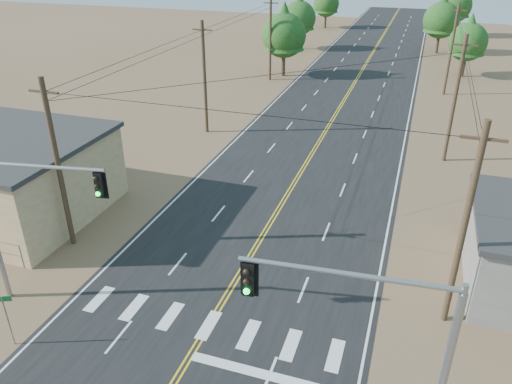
% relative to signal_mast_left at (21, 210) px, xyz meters
% --- Properties ---
extents(road, '(15.00, 200.00, 0.02)m').
position_rel_signal_mast_left_xyz_m(road, '(8.69, 22.91, -5.17)').
color(road, black).
rests_on(road, ground).
extents(utility_pole_left_near, '(1.80, 0.30, 10.00)m').
position_rel_signal_mast_left_xyz_m(utility_pole_left_near, '(-1.81, 4.91, -0.06)').
color(utility_pole_left_near, '#4C3826').
rests_on(utility_pole_left_near, ground).
extents(utility_pole_left_mid, '(1.80, 0.30, 10.00)m').
position_rel_signal_mast_left_xyz_m(utility_pole_left_mid, '(-1.81, 24.91, -0.06)').
color(utility_pole_left_mid, '#4C3826').
rests_on(utility_pole_left_mid, ground).
extents(utility_pole_left_far, '(1.80, 0.30, 10.00)m').
position_rel_signal_mast_left_xyz_m(utility_pole_left_far, '(-1.81, 44.91, -0.06)').
color(utility_pole_left_far, '#4C3826').
rests_on(utility_pole_left_far, ground).
extents(utility_pole_right_near, '(1.80, 0.30, 10.00)m').
position_rel_signal_mast_left_xyz_m(utility_pole_right_near, '(19.19, 4.91, -0.06)').
color(utility_pole_right_near, '#4C3826').
rests_on(utility_pole_right_near, ground).
extents(utility_pole_right_mid, '(1.80, 0.30, 10.00)m').
position_rel_signal_mast_left_xyz_m(utility_pole_right_mid, '(19.19, 24.91, -0.06)').
color(utility_pole_right_mid, '#4C3826').
rests_on(utility_pole_right_mid, ground).
extents(utility_pole_right_far, '(1.80, 0.30, 10.00)m').
position_rel_signal_mast_left_xyz_m(utility_pole_right_far, '(19.19, 44.91, -0.06)').
color(utility_pole_right_far, '#4C3826').
rests_on(utility_pole_right_far, ground).
extents(signal_mast_left, '(6.22, 1.31, 7.67)m').
position_rel_signal_mast_left_xyz_m(signal_mast_left, '(0.00, 0.00, 0.00)').
color(signal_mast_left, gray).
rests_on(signal_mast_left, ground).
extents(signal_mast_right, '(6.65, 0.93, 7.75)m').
position_rel_signal_mast_left_xyz_m(signal_mast_right, '(16.60, -3.25, 0.08)').
color(signal_mast_right, gray).
rests_on(signal_mast_right, ground).
extents(street_sign, '(0.75, 0.35, 2.69)m').
position_rel_signal_mast_left_xyz_m(street_sign, '(0.89, -2.94, -3.38)').
color(street_sign, gray).
rests_on(street_sign, ground).
extents(tree_left_near, '(5.56, 5.56, 9.27)m').
position_rel_signal_mast_left_xyz_m(tree_left_near, '(-0.77, 47.42, 0.49)').
color(tree_left_near, '#3F2D1E').
rests_on(tree_left_near, ground).
extents(tree_left_mid, '(5.21, 5.21, 8.69)m').
position_rel_signal_mast_left_xyz_m(tree_left_mid, '(-3.13, 64.78, 0.13)').
color(tree_left_mid, '#3F2D1E').
rests_on(tree_left_mid, ground).
extents(tree_left_far, '(4.93, 4.93, 8.22)m').
position_rel_signal_mast_left_xyz_m(tree_left_far, '(-3.18, 86.72, -0.16)').
color(tree_left_far, '#3F2D1E').
rests_on(tree_left_far, ground).
extents(tree_right_near, '(4.76, 4.76, 7.93)m').
position_rel_signal_mast_left_xyz_m(tree_right_near, '(21.44, 54.44, -0.34)').
color(tree_right_near, '#3F2D1E').
rests_on(tree_right_near, ground).
extents(tree_right_mid, '(5.37, 5.37, 8.94)m').
position_rel_signal_mast_left_xyz_m(tree_right_mid, '(18.10, 68.58, 0.29)').
color(tree_right_mid, '#3F2D1E').
rests_on(tree_right_mid, ground).
extents(tree_right_far, '(5.69, 5.69, 9.48)m').
position_rel_signal_mast_left_xyz_m(tree_right_far, '(20.36, 84.81, 0.62)').
color(tree_right_far, '#3F2D1E').
rests_on(tree_right_far, ground).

